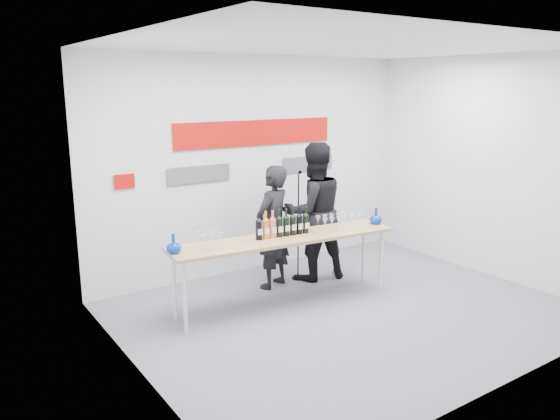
% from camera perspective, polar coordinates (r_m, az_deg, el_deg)
% --- Properties ---
extents(ground, '(5.00, 5.00, 0.00)m').
position_cam_1_polar(ground, '(6.55, 7.05, -10.47)').
color(ground, slate).
rests_on(ground, ground).
extents(back_wall, '(5.00, 0.04, 3.00)m').
position_cam_1_polar(back_wall, '(7.71, -2.52, 4.75)').
color(back_wall, silver).
rests_on(back_wall, ground).
extents(signage, '(3.38, 0.02, 0.79)m').
position_cam_1_polar(signage, '(7.62, -2.78, 6.97)').
color(signage, '#B50C07').
rests_on(signage, back_wall).
extents(tasting_table, '(2.85, 0.86, 0.84)m').
position_cam_1_polar(tasting_table, '(6.46, 0.50, -3.39)').
color(tasting_table, tan).
rests_on(tasting_table, ground).
extents(wine_bottles, '(0.71, 0.15, 0.33)m').
position_cam_1_polar(wine_bottles, '(6.44, 0.30, -1.34)').
color(wine_bottles, black).
rests_on(wine_bottles, tasting_table).
extents(decanter_left, '(0.16, 0.16, 0.21)m').
position_cam_1_polar(decanter_left, '(5.92, -11.06, -3.44)').
color(decanter_left, '#08309D').
rests_on(decanter_left, tasting_table).
extents(decanter_right, '(0.16, 0.16, 0.21)m').
position_cam_1_polar(decanter_right, '(7.15, 9.98, -0.58)').
color(decanter_right, '#08309D').
rests_on(decanter_right, tasting_table).
extents(glasses_left, '(0.28, 0.24, 0.18)m').
position_cam_1_polar(glasses_left, '(6.04, -7.38, -3.12)').
color(glasses_left, silver).
rests_on(glasses_left, tasting_table).
extents(glasses_right, '(0.58, 0.28, 0.18)m').
position_cam_1_polar(glasses_right, '(6.81, 6.13, -1.26)').
color(glasses_right, silver).
rests_on(glasses_right, tasting_table).
extents(presenter_left, '(0.69, 0.58, 1.61)m').
position_cam_1_polar(presenter_left, '(7.04, -0.77, -1.81)').
color(presenter_left, black).
rests_on(presenter_left, ground).
extents(presenter_right, '(1.02, 0.86, 1.86)m').
position_cam_1_polar(presenter_right, '(7.34, 3.49, -0.18)').
color(presenter_right, black).
rests_on(presenter_right, ground).
extents(mic_stand, '(0.18, 0.18, 1.51)m').
position_cam_1_polar(mic_stand, '(7.42, 1.92, -3.81)').
color(mic_stand, black).
rests_on(mic_stand, ground).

